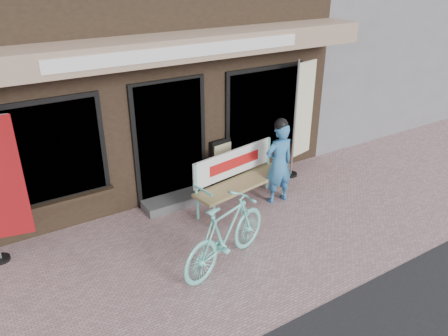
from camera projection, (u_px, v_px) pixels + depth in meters
ground at (232, 254)px, 6.46m from camera, size 70.00×70.00×0.00m
storefront at (102, 11)px, 8.97m from camera, size 7.00×6.77×6.00m
neighbor_right_near at (366, 0)px, 13.53m from camera, size 10.00×7.00×5.60m
bench at (239, 174)px, 7.51m from camera, size 1.92×0.78×1.01m
person at (279, 162)px, 7.57m from camera, size 0.56×0.39×1.56m
bicycle at (226, 234)px, 6.03m from camera, size 1.77×1.01×1.03m
nobori_red at (1, 187)px, 5.89m from camera, size 0.67×0.29×2.24m
nobori_cream at (302, 116)px, 8.44m from camera, size 0.69×0.31×2.33m
menu_stand at (221, 162)px, 8.24m from camera, size 0.48×0.17×0.94m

